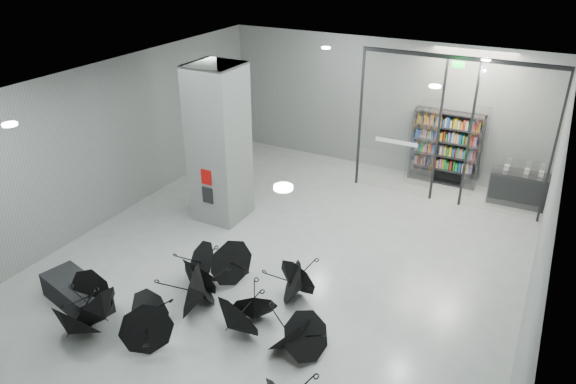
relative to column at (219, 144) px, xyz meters
The scene contains 10 objects.
room 3.31m from the column, 38.66° to the right, with size 14.00×14.02×4.01m.
column is the anchor object (origin of this frame).
fire_cabinet 0.90m from the column, 90.00° to the right, with size 0.28×0.04×0.38m, color #A50A07.
info_panel 1.31m from the column, 90.00° to the right, with size 0.30×0.03×0.42m, color black.
exit_sign 6.18m from the column, 33.96° to the left, with size 0.30×0.06×0.15m, color #0CE533.
glass_partition 6.02m from the column, 35.58° to the left, with size 5.06×0.08×4.00m.
bench 4.81m from the column, 96.39° to the right, with size 1.61×0.69×0.52m, color black.
bookshelf 6.69m from the column, 45.77° to the left, with size 1.97×0.39×2.17m, color black, non-canonical shape.
shop_counter 8.18m from the column, 32.33° to the left, with size 1.53×0.61×0.92m, color black.
umbrella_cluster 4.59m from the column, 60.98° to the right, with size 5.64×4.17×1.24m.
Camera 1 is at (4.74, -8.10, 6.78)m, focal length 33.05 mm.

